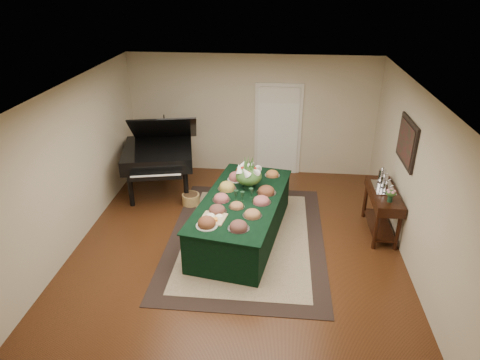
# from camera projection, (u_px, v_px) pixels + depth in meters

# --- Properties ---
(ground) EXTENTS (6.00, 6.00, 0.00)m
(ground) POSITION_uv_depth(u_px,v_px,m) (238.00, 241.00, 7.49)
(ground) COLOR black
(ground) RESTS_ON ground
(area_rug) EXTENTS (2.71, 3.80, 0.01)m
(area_rug) POSITION_uv_depth(u_px,v_px,m) (246.00, 237.00, 7.59)
(area_rug) COLOR black
(area_rug) RESTS_ON ground
(kitchen_doorway) EXTENTS (1.05, 0.07, 2.10)m
(kitchen_doorway) POSITION_uv_depth(u_px,v_px,m) (278.00, 131.00, 9.65)
(kitchen_doorway) COLOR silver
(kitchen_doorway) RESTS_ON ground
(buffet_table) EXTENTS (1.71, 2.88, 0.76)m
(buffet_table) POSITION_uv_depth(u_px,v_px,m) (242.00, 217.00, 7.49)
(buffet_table) COLOR black
(buffet_table) RESTS_ON ground
(food_platters) EXTENTS (1.25, 2.26, 0.12)m
(food_platters) POSITION_uv_depth(u_px,v_px,m) (240.00, 196.00, 7.27)
(food_platters) COLOR silver
(food_platters) RESTS_ON buffet_table
(cutting_board) EXTENTS (0.43, 0.43, 0.10)m
(cutting_board) POSITION_uv_depth(u_px,v_px,m) (214.00, 216.00, 6.70)
(cutting_board) COLOR tan
(cutting_board) RESTS_ON buffet_table
(green_goblets) EXTENTS (0.33, 0.21, 0.18)m
(green_goblets) POSITION_uv_depth(u_px,v_px,m) (243.00, 195.00, 7.24)
(green_goblets) COLOR #14321D
(green_goblets) RESTS_ON buffet_table
(floral_centerpiece) EXTENTS (0.49, 0.49, 0.49)m
(floral_centerpiece) POSITION_uv_depth(u_px,v_px,m) (249.00, 173.00, 7.55)
(floral_centerpiece) COLOR #14321D
(floral_centerpiece) RESTS_ON buffet_table
(grand_piano) EXTENTS (1.72, 1.92, 1.73)m
(grand_piano) POSITION_uv_depth(u_px,v_px,m) (159.00, 154.00, 8.84)
(grand_piano) COLOR black
(grand_piano) RESTS_ON ground
(wicker_basket) EXTENTS (0.35, 0.35, 0.22)m
(wicker_basket) POSITION_uv_depth(u_px,v_px,m) (191.00, 199.00, 8.64)
(wicker_basket) COLOR #A37D41
(wicker_basket) RESTS_ON ground
(mahogany_sideboard) EXTENTS (0.45, 1.26, 0.84)m
(mahogany_sideboard) POSITION_uv_depth(u_px,v_px,m) (383.00, 201.00, 7.48)
(mahogany_sideboard) COLOR black
(mahogany_sideboard) RESTS_ON ground
(tea_service) EXTENTS (0.34, 0.58, 0.30)m
(tea_service) POSITION_uv_depth(u_px,v_px,m) (384.00, 181.00, 7.48)
(tea_service) COLOR silver
(tea_service) RESTS_ON mahogany_sideboard
(pink_bouquet) EXTENTS (0.18, 0.18, 0.23)m
(pink_bouquet) POSITION_uv_depth(u_px,v_px,m) (391.00, 193.00, 6.99)
(pink_bouquet) COLOR #14321D
(pink_bouquet) RESTS_ON mahogany_sideboard
(wall_painting) EXTENTS (0.05, 0.95, 0.75)m
(wall_painting) POSITION_uv_depth(u_px,v_px,m) (407.00, 142.00, 6.98)
(wall_painting) COLOR black
(wall_painting) RESTS_ON ground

